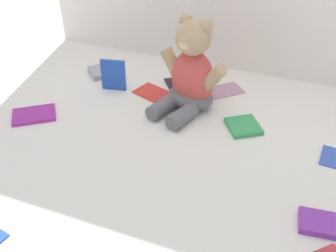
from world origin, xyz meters
TOP-DOWN VIEW (x-y plane):
  - ground_plane at (0.00, 0.00)m, footprint 3.20×3.20m
  - teddy_bear at (-0.03, 0.16)m, footprint 0.25×0.25m
  - book_case_0 at (-0.18, 0.19)m, footprint 0.14×0.12m
  - book_case_1 at (0.43, -0.21)m, footprint 0.14×0.09m
  - book_case_4 at (0.16, 0.10)m, footprint 0.13×0.13m
  - book_case_5 at (-0.48, -0.08)m, footprint 0.16×0.15m
  - book_case_6 at (-0.32, 0.17)m, footprint 0.09×0.03m
  - book_case_7 at (-0.11, 0.28)m, footprint 0.13×0.13m
  - book_case_8 at (-0.41, 0.25)m, footprint 0.13×0.13m
  - book_case_9 at (0.05, 0.29)m, footprint 0.15×0.15m

SIDE VIEW (x-z plane):
  - ground_plane at x=0.00m, z-range 0.00..0.00m
  - book_case_9 at x=0.05m, z-range 0.00..0.01m
  - book_case_0 at x=-0.18m, z-range 0.00..0.01m
  - book_case_7 at x=-0.11m, z-range 0.00..0.01m
  - book_case_5 at x=-0.48m, z-range 0.00..0.01m
  - book_case_4 at x=0.16m, z-range 0.00..0.01m
  - book_case_1 at x=0.43m, z-range 0.00..0.02m
  - book_case_8 at x=-0.41m, z-range 0.00..0.02m
  - book_case_6 at x=-0.32m, z-range 0.00..0.11m
  - teddy_bear at x=-0.03m, z-range -0.04..0.26m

